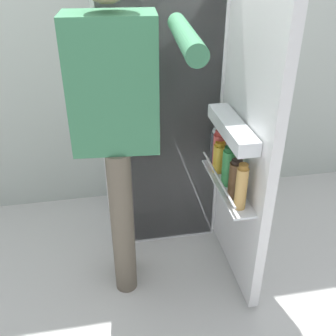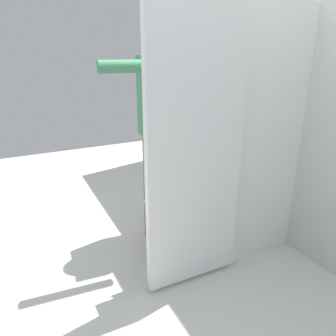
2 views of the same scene
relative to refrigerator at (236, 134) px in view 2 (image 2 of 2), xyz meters
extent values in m
plane|color=silver|center=(-0.03, -0.49, -0.90)|extent=(6.32, 6.32, 0.00)
cube|color=beige|center=(-0.03, 0.41, 0.42)|extent=(4.40, 0.10, 2.64)
cube|color=white|center=(-0.03, 0.06, 0.00)|extent=(0.69, 0.60, 1.81)
cube|color=white|center=(-0.03, -0.24, 0.00)|extent=(0.65, 0.01, 1.77)
cube|color=white|center=(-0.03, -0.19, -0.01)|extent=(0.61, 0.09, 0.01)
cube|color=white|center=(0.34, -0.57, 0.01)|extent=(0.05, 0.66, 1.77)
cube|color=white|center=(0.25, -0.57, -0.30)|extent=(0.12, 0.58, 0.01)
cylinder|color=silver|center=(0.20, -0.57, -0.24)|extent=(0.01, 0.55, 0.01)
cube|color=white|center=(0.25, -0.57, 0.03)|extent=(0.11, 0.49, 0.07)
cylinder|color=green|center=(0.26, -0.56, -0.20)|extent=(0.07, 0.07, 0.20)
cylinder|color=#195B28|center=(0.26, -0.56, -0.09)|extent=(0.06, 0.06, 0.02)
cylinder|color=#DB4C47|center=(0.26, -0.38, -0.20)|extent=(0.07, 0.07, 0.20)
cylinder|color=#B22D28|center=(0.26, -0.38, -0.08)|extent=(0.06, 0.06, 0.02)
cylinder|color=tan|center=(0.25, -0.77, -0.19)|extent=(0.06, 0.06, 0.22)
cylinder|color=#996623|center=(0.25, -0.77, -0.07)|extent=(0.04, 0.04, 0.02)
cylinder|color=brown|center=(0.25, -0.68, -0.20)|extent=(0.07, 0.07, 0.20)
cylinder|color=black|center=(0.25, -0.68, -0.09)|extent=(0.05, 0.05, 0.02)
cylinder|color=gold|center=(0.25, -0.42, -0.22)|extent=(0.07, 0.07, 0.16)
cylinder|color=#BC8419|center=(0.25, -0.42, -0.13)|extent=(0.05, 0.05, 0.02)
cylinder|color=#333842|center=(0.26, -0.32, -0.20)|extent=(0.06, 0.06, 0.19)
cylinder|color=silver|center=(0.26, -0.32, -0.10)|extent=(0.04, 0.04, 0.02)
cylinder|color=#665B4C|center=(-0.30, -0.45, -0.47)|extent=(0.12, 0.12, 0.87)
cylinder|color=#665B4C|center=(-0.31, -0.59, -0.47)|extent=(0.12, 0.12, 0.87)
cube|color=#3D7F56|center=(-0.31, -0.52, 0.27)|extent=(0.42, 0.25, 0.61)
sphere|color=tan|center=(-0.31, -0.52, 0.72)|extent=(0.22, 0.22, 0.22)
cylinder|color=#3D7F56|center=(-0.29, -0.32, 0.25)|extent=(0.08, 0.08, 0.58)
cylinder|color=#3D7F56|center=(-0.04, -0.75, 0.52)|extent=(0.13, 0.58, 0.08)
camera|label=1|loc=(-0.38, -2.26, 0.85)|focal=42.55mm
camera|label=2|loc=(1.94, -1.56, 0.62)|focal=34.46mm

